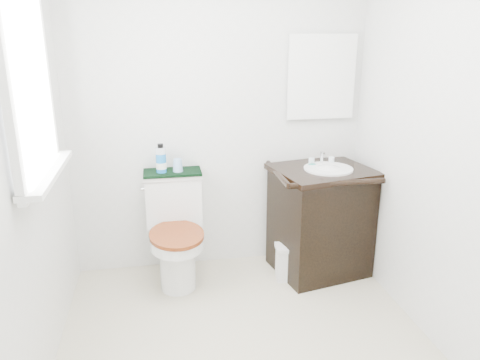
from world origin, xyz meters
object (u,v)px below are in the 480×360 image
object	(u,v)px
cup	(178,165)
trash_bin	(288,262)
toilet	(176,235)
vanity	(320,218)
mouthwash_bottle	(161,159)

from	to	relation	value
cup	trash_bin	bearing A→B (deg)	-19.74
trash_bin	cup	xyz separation A→B (m)	(-0.77, 0.28, 0.71)
toilet	vanity	size ratio (longest dim) A/B	0.86
mouthwash_bottle	cup	world-z (taller)	mouthwash_bottle
trash_bin	cup	bearing A→B (deg)	160.26
vanity	cup	xyz separation A→B (m)	(-1.05, 0.17, 0.42)
vanity	trash_bin	size ratio (longest dim) A/B	3.37
toilet	vanity	xyz separation A→B (m)	(1.09, -0.06, 0.09)
mouthwash_bottle	cup	bearing A→B (deg)	0.19
toilet	trash_bin	distance (m)	0.85
trash_bin	mouthwash_bottle	bearing A→B (deg)	162.73
vanity	trash_bin	world-z (taller)	vanity
trash_bin	cup	size ratio (longest dim) A/B	2.93
toilet	trash_bin	bearing A→B (deg)	-11.71
toilet	cup	xyz separation A→B (m)	(0.04, 0.11, 0.50)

